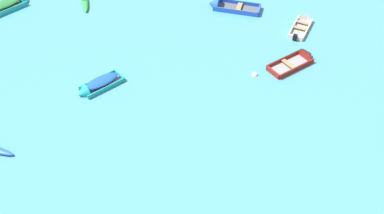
{
  "coord_description": "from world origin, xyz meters",
  "views": [
    {
      "loc": [
        5.4,
        0.22,
        21.2
      ],
      "look_at": [
        0.0,
        21.59,
        0.15
      ],
      "focal_mm": 46.85,
      "sensor_mm": 36.0,
      "label": 1
    }
  ],
  "objects_px": {
    "rowboat_white_outer_left": "(304,22)",
    "rowboat_turquoise_near_right": "(94,87)",
    "rowboat_maroon_midfield_left": "(301,59)",
    "mooring_buoy_near_foreground": "(255,75)",
    "rowboat_blue_distant_center": "(223,5)",
    "rowboat_turquoise_cluster_inner": "(12,3)",
    "kayak_green_foreground_center": "(85,1)"
  },
  "relations": [
    {
      "from": "rowboat_turquoise_cluster_inner",
      "to": "kayak_green_foreground_center",
      "type": "relative_size",
      "value": 1.22
    },
    {
      "from": "rowboat_turquoise_cluster_inner",
      "to": "rowboat_turquoise_near_right",
      "type": "relative_size",
      "value": 1.19
    },
    {
      "from": "rowboat_turquoise_cluster_inner",
      "to": "rowboat_turquoise_near_right",
      "type": "height_order",
      "value": "rowboat_turquoise_cluster_inner"
    },
    {
      "from": "kayak_green_foreground_center",
      "to": "mooring_buoy_near_foreground",
      "type": "relative_size",
      "value": 7.62
    },
    {
      "from": "rowboat_blue_distant_center",
      "to": "mooring_buoy_near_foreground",
      "type": "bearing_deg",
      "value": -63.69
    },
    {
      "from": "rowboat_turquoise_cluster_inner",
      "to": "kayak_green_foreground_center",
      "type": "bearing_deg",
      "value": 20.45
    },
    {
      "from": "rowboat_white_outer_left",
      "to": "mooring_buoy_near_foreground",
      "type": "distance_m",
      "value": 7.2
    },
    {
      "from": "kayak_green_foreground_center",
      "to": "rowboat_turquoise_near_right",
      "type": "xyz_separation_m",
      "value": [
        4.67,
        -9.43,
        0.09
      ]
    },
    {
      "from": "kayak_green_foreground_center",
      "to": "rowboat_maroon_midfield_left",
      "type": "distance_m",
      "value": 17.45
    },
    {
      "from": "rowboat_white_outer_left",
      "to": "rowboat_turquoise_near_right",
      "type": "xyz_separation_m",
      "value": [
        -12.24,
        -10.63,
        0.09
      ]
    },
    {
      "from": "rowboat_turquoise_near_right",
      "to": "rowboat_turquoise_cluster_inner",
      "type": "bearing_deg",
      "value": 142.86
    },
    {
      "from": "rowboat_maroon_midfield_left",
      "to": "rowboat_white_outer_left",
      "type": "bearing_deg",
      "value": 92.99
    },
    {
      "from": "rowboat_white_outer_left",
      "to": "rowboat_turquoise_near_right",
      "type": "bearing_deg",
      "value": -139.03
    },
    {
      "from": "rowboat_maroon_midfield_left",
      "to": "rowboat_turquoise_near_right",
      "type": "relative_size",
      "value": 1.11
    },
    {
      "from": "rowboat_maroon_midfield_left",
      "to": "rowboat_white_outer_left",
      "type": "xyz_separation_m",
      "value": [
        -0.23,
        4.44,
        -0.01
      ]
    },
    {
      "from": "mooring_buoy_near_foreground",
      "to": "rowboat_blue_distant_center",
      "type": "bearing_deg",
      "value": 116.31
    },
    {
      "from": "rowboat_turquoise_cluster_inner",
      "to": "mooring_buoy_near_foreground",
      "type": "height_order",
      "value": "rowboat_turquoise_cluster_inner"
    },
    {
      "from": "rowboat_maroon_midfield_left",
      "to": "rowboat_blue_distant_center",
      "type": "distance_m",
      "value": 8.3
    },
    {
      "from": "rowboat_maroon_midfield_left",
      "to": "rowboat_blue_distant_center",
      "type": "relative_size",
      "value": 0.88
    },
    {
      "from": "rowboat_turquoise_near_right",
      "to": "rowboat_blue_distant_center",
      "type": "xyz_separation_m",
      "value": [
        5.98,
        11.37,
        -0.06
      ]
    },
    {
      "from": "rowboat_turquoise_cluster_inner",
      "to": "rowboat_turquoise_near_right",
      "type": "distance_m",
      "value": 12.4
    },
    {
      "from": "rowboat_turquoise_cluster_inner",
      "to": "rowboat_turquoise_near_right",
      "type": "xyz_separation_m",
      "value": [
        9.88,
        -7.49,
        -0.06
      ]
    },
    {
      "from": "rowboat_maroon_midfield_left",
      "to": "rowboat_blue_distant_center",
      "type": "bearing_deg",
      "value": 141.47
    },
    {
      "from": "rowboat_turquoise_cluster_inner",
      "to": "rowboat_maroon_midfield_left",
      "type": "distance_m",
      "value": 22.39
    },
    {
      "from": "rowboat_turquoise_cluster_inner",
      "to": "mooring_buoy_near_foreground",
      "type": "bearing_deg",
      "value": -10.38
    },
    {
      "from": "kayak_green_foreground_center",
      "to": "rowboat_maroon_midfield_left",
      "type": "height_order",
      "value": "rowboat_maroon_midfield_left"
    },
    {
      "from": "rowboat_turquoise_near_right",
      "to": "rowboat_blue_distant_center",
      "type": "distance_m",
      "value": 12.84
    },
    {
      "from": "rowboat_turquoise_near_right",
      "to": "kayak_green_foreground_center",
      "type": "bearing_deg",
      "value": 116.37
    },
    {
      "from": "rowboat_maroon_midfield_left",
      "to": "mooring_buoy_near_foreground",
      "type": "height_order",
      "value": "rowboat_maroon_midfield_left"
    },
    {
      "from": "rowboat_turquoise_cluster_inner",
      "to": "rowboat_white_outer_left",
      "type": "relative_size",
      "value": 1.11
    },
    {
      "from": "rowboat_turquoise_cluster_inner",
      "to": "kayak_green_foreground_center",
      "type": "distance_m",
      "value": 5.56
    },
    {
      "from": "rowboat_maroon_midfield_left",
      "to": "rowboat_blue_distant_center",
      "type": "xyz_separation_m",
      "value": [
        -6.5,
        5.17,
        0.02
      ]
    }
  ]
}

